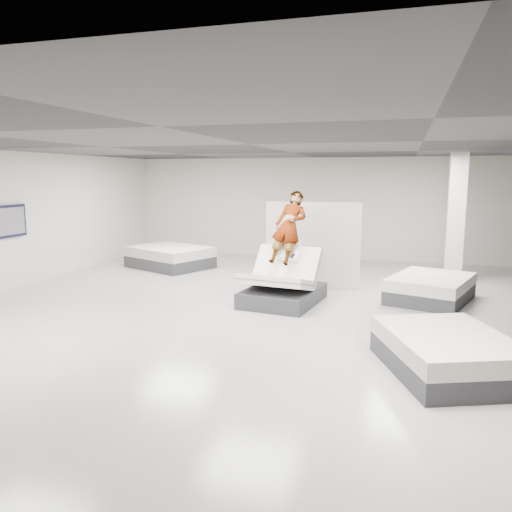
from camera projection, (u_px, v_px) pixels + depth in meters
name	position (u px, v px, depth m)	size (l,w,h in m)	color
room	(250.00, 232.00, 9.33)	(14.00, 14.04, 3.20)	#B6B3AC
hero_bed	(283.00, 286.00, 10.35)	(1.61, 2.00, 1.24)	#323236
person	(289.00, 243.00, 10.52)	(0.61, 0.40, 1.67)	slate
remote	(293.00, 256.00, 10.15)	(0.05, 0.14, 0.03)	black
divider_panel	(312.00, 245.00, 11.72)	(2.23, 0.10, 2.03)	silver
flat_bed_right_far	(430.00, 288.00, 10.60)	(1.97, 2.28, 0.53)	#323236
flat_bed_right_near	(447.00, 353.00, 6.72)	(2.11, 2.38, 0.54)	#323236
flat_bed_left_far	(170.00, 257.00, 14.44)	(2.66, 2.38, 0.60)	#323236
column	(456.00, 217.00, 12.46)	(0.40, 0.40, 3.20)	silver
wall_poster	(10.00, 221.00, 11.47)	(0.06, 0.95, 0.75)	black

